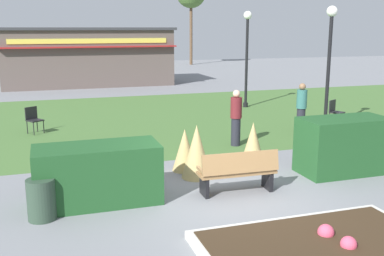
{
  "coord_description": "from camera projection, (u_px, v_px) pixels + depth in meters",
  "views": [
    {
      "loc": [
        -3.46,
        -8.34,
        3.48
      ],
      "look_at": [
        0.14,
        2.76,
        0.92
      ],
      "focal_mm": 42.74,
      "sensor_mm": 36.0,
      "label": 1
    }
  ],
  "objects": [
    {
      "name": "ground_plane",
      "position": [
        226.0,
        198.0,
        9.54
      ],
      "size": [
        80.0,
        80.0,
        0.0
      ],
      "primitive_type": "plane",
      "color": "slate"
    },
    {
      "name": "lawn_patch",
      "position": [
        139.0,
        118.0,
        17.94
      ],
      "size": [
        36.0,
        12.0,
        0.01
      ],
      "primitive_type": "cube",
      "color": "#446B33",
      "rests_on": "ground_plane"
    },
    {
      "name": "flower_bed",
      "position": [
        325.0,
        251.0,
        7.11
      ],
      "size": [
        3.8,
        2.51,
        0.33
      ],
      "color": "beige",
      "rests_on": "ground_plane"
    },
    {
      "name": "park_bench",
      "position": [
        238.0,
        172.0,
        9.73
      ],
      "size": [
        1.71,
        0.57,
        0.95
      ],
      "color": "#9E7547",
      "rests_on": "ground_plane"
    },
    {
      "name": "hedge_left",
      "position": [
        98.0,
        174.0,
        9.19
      ],
      "size": [
        2.48,
        1.1,
        1.2
      ],
      "primitive_type": "cube",
      "color": "#1E4C23",
      "rests_on": "ground_plane"
    },
    {
      "name": "hedge_right",
      "position": [
        344.0,
        145.0,
        11.12
      ],
      "size": [
        2.16,
        1.1,
        1.36
      ],
      "primitive_type": "cube",
      "color": "#1E4C23",
      "rests_on": "ground_plane"
    },
    {
      "name": "ornamental_grass_behind_left",
      "position": [
        253.0,
        143.0,
        11.81
      ],
      "size": [
        0.63,
        0.63,
        1.11
      ],
      "primitive_type": "cone",
      "color": "tan",
      "rests_on": "ground_plane"
    },
    {
      "name": "ornamental_grass_behind_right",
      "position": [
        197.0,
        151.0,
        10.74
      ],
      "size": [
        0.72,
        0.72,
        1.28
      ],
      "primitive_type": "cone",
      "color": "tan",
      "rests_on": "ground_plane"
    },
    {
      "name": "ornamental_grass_behind_center",
      "position": [
        185.0,
        150.0,
        11.3
      ],
      "size": [
        0.63,
        0.63,
        1.06
      ],
      "primitive_type": "cone",
      "color": "tan",
      "rests_on": "ground_plane"
    },
    {
      "name": "lamppost_mid",
      "position": [
        329.0,
        54.0,
        15.29
      ],
      "size": [
        0.36,
        0.36,
        4.19
      ],
      "color": "black",
      "rests_on": "ground_plane"
    },
    {
      "name": "lamppost_far",
      "position": [
        247.0,
        48.0,
        19.95
      ],
      "size": [
        0.36,
        0.36,
        4.19
      ],
      "color": "black",
      "rests_on": "ground_plane"
    },
    {
      "name": "trash_bin",
      "position": [
        41.0,
        199.0,
        8.41
      ],
      "size": [
        0.52,
        0.52,
        0.78
      ],
      "primitive_type": "cylinder",
      "color": "#2D4233",
      "rests_on": "ground_plane"
    },
    {
      "name": "food_kiosk",
      "position": [
        88.0,
        56.0,
        28.17
      ],
      "size": [
        10.27,
        4.4,
        3.51
      ],
      "color": "#594C47",
      "rests_on": "ground_plane"
    },
    {
      "name": "cafe_chair_west",
      "position": [
        33.0,
        118.0,
        15.32
      ],
      "size": [
        0.61,
        0.61,
        0.89
      ],
      "color": "black",
      "rests_on": "ground_plane"
    },
    {
      "name": "cafe_chair_east",
      "position": [
        335.0,
        110.0,
        16.77
      ],
      "size": [
        0.6,
        0.6,
        0.89
      ],
      "color": "black",
      "rests_on": "ground_plane"
    },
    {
      "name": "person_strolling",
      "position": [
        236.0,
        118.0,
        13.63
      ],
      "size": [
        0.34,
        0.34,
        1.69
      ],
      "rotation": [
        0.0,
        0.0,
        1.68
      ],
      "color": "#23232D",
      "rests_on": "ground_plane"
    },
    {
      "name": "person_standing",
      "position": [
        301.0,
        108.0,
        15.28
      ],
      "size": [
        0.34,
        0.34,
        1.69
      ],
      "rotation": [
        0.0,
        0.0,
        2.76
      ],
      "color": "#23232D",
      "rests_on": "ground_plane"
    },
    {
      "name": "parked_car_west_slot",
      "position": [
        40.0,
        66.0,
        34.9
      ],
      "size": [
        4.31,
        2.27,
        1.2
      ],
      "color": "#B7BABF",
      "rests_on": "ground_plane"
    }
  ]
}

